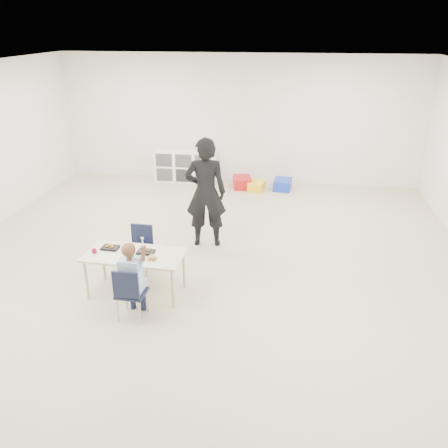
# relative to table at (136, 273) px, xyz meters

# --- Properties ---
(room) EXTENTS (9.00, 9.02, 2.80)m
(room) POSITION_rel_table_xyz_m (0.75, 0.66, 1.10)
(room) COLOR #B5A88B
(room) RESTS_ON ground
(table) EXTENTS (1.32, 0.70, 0.59)m
(table) POSITION_rel_table_xyz_m (0.00, 0.00, 0.00)
(table) COLOR beige
(table) RESTS_ON ground
(chair_near) EXTENTS (0.36, 0.34, 0.71)m
(chair_near) POSITION_rel_table_xyz_m (0.13, -0.55, 0.06)
(chair_near) COLOR black
(chair_near) RESTS_ON ground
(chair_far) EXTENTS (0.36, 0.34, 0.71)m
(chair_far) POSITION_rel_table_xyz_m (-0.13, 0.55, 0.06)
(chair_far) COLOR black
(chair_far) RESTS_ON ground
(child) EXTENTS (0.49, 0.49, 1.12)m
(child) POSITION_rel_table_xyz_m (0.13, -0.55, 0.26)
(child) COLOR #99B2CF
(child) RESTS_ON chair_near
(lunch_tray_near) EXTENTS (0.23, 0.17, 0.03)m
(lunch_tray_near) POSITION_rel_table_xyz_m (0.14, 0.05, 0.31)
(lunch_tray_near) COLOR black
(lunch_tray_near) RESTS_ON table
(lunch_tray_far) EXTENTS (0.23, 0.17, 0.03)m
(lunch_tray_far) POSITION_rel_table_xyz_m (-0.37, 0.10, 0.31)
(lunch_tray_far) COLOR black
(lunch_tray_far) RESTS_ON table
(milk_carton) EXTENTS (0.07, 0.07, 0.10)m
(milk_carton) POSITION_rel_table_xyz_m (-0.01, -0.10, 0.34)
(milk_carton) COLOR white
(milk_carton) RESTS_ON table
(bread_roll) EXTENTS (0.09, 0.09, 0.07)m
(bread_roll) POSITION_rel_table_xyz_m (0.27, -0.11, 0.33)
(bread_roll) COLOR tan
(bread_roll) RESTS_ON table
(apple_near) EXTENTS (0.07, 0.07, 0.07)m
(apple_near) POSITION_rel_table_xyz_m (-0.15, 0.04, 0.33)
(apple_near) COLOR maroon
(apple_near) RESTS_ON table
(apple_far) EXTENTS (0.07, 0.07, 0.07)m
(apple_far) POSITION_rel_table_xyz_m (-0.53, -0.06, 0.33)
(apple_far) COLOR maroon
(apple_far) RESTS_ON table
(cubby_shelf) EXTENTS (1.40, 0.40, 0.70)m
(cubby_shelf) POSITION_rel_table_xyz_m (-0.45, 4.94, 0.05)
(cubby_shelf) COLOR white
(cubby_shelf) RESTS_ON ground
(adult) EXTENTS (0.71, 0.52, 1.79)m
(adult) POSITION_rel_table_xyz_m (0.64, 1.67, 0.59)
(adult) COLOR black
(adult) RESTS_ON ground
(bin_red) EXTENTS (0.47, 0.56, 0.24)m
(bin_red) POSITION_rel_table_xyz_m (0.90, 4.64, -0.18)
(bin_red) COLOR #B11117
(bin_red) RESTS_ON ground
(bin_yellow) EXTENTS (0.39, 0.46, 0.20)m
(bin_yellow) POSITION_rel_table_xyz_m (1.23, 4.49, -0.20)
(bin_yellow) COLOR yellow
(bin_yellow) RESTS_ON ground
(bin_blue) EXTENTS (0.40, 0.50, 0.23)m
(bin_blue) POSITION_rel_table_xyz_m (1.79, 4.64, -0.19)
(bin_blue) COLOR #1731B1
(bin_blue) RESTS_ON ground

